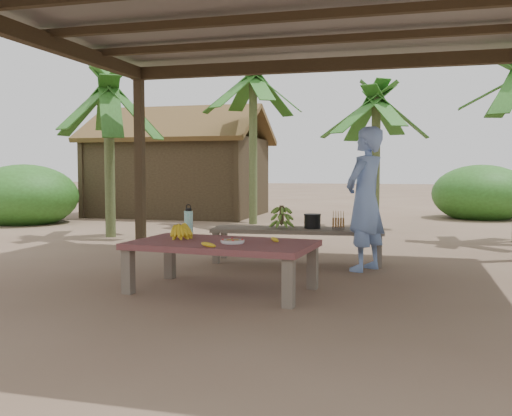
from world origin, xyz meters
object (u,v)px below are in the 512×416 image
(work_table, at_px, (222,248))
(woman, at_px, (365,199))
(cooking_pot, at_px, (312,221))
(plate, at_px, (233,241))
(bench, at_px, (297,233))
(ripe_banana_bunch, at_px, (179,230))
(water_flask, at_px, (189,222))

(work_table, relative_size, woman, 1.09)
(cooking_pot, distance_m, woman, 0.87)
(work_table, bearing_deg, cooking_pot, 78.38)
(plate, xyz_separation_m, woman, (1.15, 1.64, 0.34))
(work_table, distance_m, bench, 1.94)
(work_table, xyz_separation_m, woman, (1.28, 1.56, 0.43))
(plate, bearing_deg, bench, 82.72)
(bench, relative_size, plate, 9.62)
(bench, distance_m, ripe_banana_bunch, 2.00)
(bench, height_order, woman, woman)
(work_table, height_order, woman, woman)
(ripe_banana_bunch, height_order, plate, ripe_banana_bunch)
(ripe_banana_bunch, height_order, water_flask, water_flask)
(bench, xyz_separation_m, water_flask, (-0.91, -1.51, 0.25))
(water_flask, bearing_deg, woman, 32.87)
(ripe_banana_bunch, height_order, woman, woman)
(ripe_banana_bunch, relative_size, water_flask, 0.82)
(bench, xyz_separation_m, ripe_banana_bunch, (-0.91, -1.77, 0.19))
(plate, relative_size, water_flask, 0.68)
(ripe_banana_bunch, xyz_separation_m, cooking_pot, (1.10, 1.82, -0.05))
(woman, bearing_deg, ripe_banana_bunch, -25.43)
(bench, height_order, water_flask, water_flask)
(work_table, distance_m, water_flask, 0.69)
(bench, bearing_deg, water_flask, -126.46)
(water_flask, distance_m, cooking_pot, 1.90)
(work_table, xyz_separation_m, bench, (0.39, 1.90, -0.04))
(ripe_banana_bunch, bearing_deg, water_flask, 89.58)
(water_flask, bearing_deg, bench, 58.96)
(ripe_banana_bunch, xyz_separation_m, woman, (1.80, 1.43, 0.28))
(woman, bearing_deg, bench, -84.97)
(bench, relative_size, woman, 1.30)
(water_flask, relative_size, woman, 0.20)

